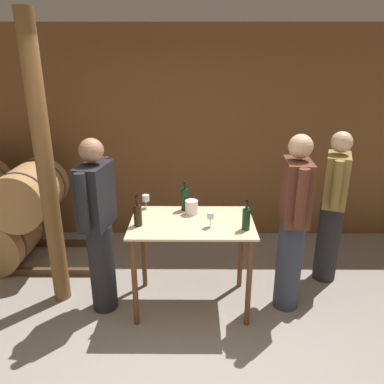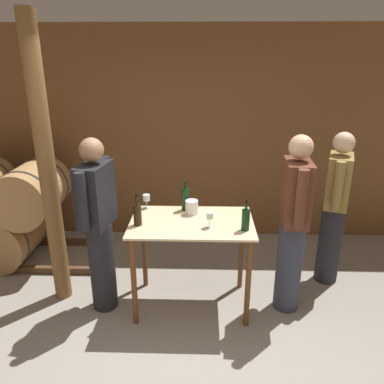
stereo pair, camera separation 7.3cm
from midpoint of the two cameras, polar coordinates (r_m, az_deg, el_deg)
The scene contains 13 objects.
ground_plane at distance 3.23m, azimuth 0.93°, elevation -26.14°, with size 14.00×14.00×0.00m, color gray.
back_wall at distance 4.84m, azimuth 1.42°, elevation 8.37°, with size 8.40×0.05×2.70m.
tasting_table at distance 3.52m, azimuth 0.55°, elevation -6.95°, with size 1.13×0.73×0.90m.
wooden_post at distance 3.65m, azimuth -20.69°, elevation 3.19°, with size 0.16×0.16×2.70m.
wine_bottle_far_left at distance 3.36m, azimuth -7.69°, elevation -3.37°, with size 0.07×0.07×0.28m.
wine_bottle_left at distance 3.65m, azimuth -0.43°, elevation -1.02°, with size 0.08×0.08×0.30m.
wine_bottle_center at distance 3.27m, azimuth 8.79°, elevation -4.10°, with size 0.07×0.07×0.27m.
wine_glass_near_left at distance 3.73m, azimuth -6.41°, elevation -0.94°, with size 0.07×0.07×0.14m.
wine_glass_near_center at distance 3.30m, azimuth 3.36°, elevation -3.73°, with size 0.06×0.06×0.14m.
ice_bucket at distance 3.58m, azimuth 0.54°, elevation -2.32°, with size 0.12×0.12×0.13m.
person_host at distance 3.52m, azimuth -13.50°, elevation -4.70°, with size 0.29×0.58×1.68m.
person_visitor_with_scarf at distance 3.53m, azimuth 15.75°, elevation -4.50°, with size 0.25×0.59×1.71m.
person_visitor_bearded at distance 4.14m, azimuth 21.41°, elevation -2.09°, with size 0.34×0.56×1.64m.
Camera 2 is at (0.05, -2.23, 2.33)m, focal length 35.00 mm.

